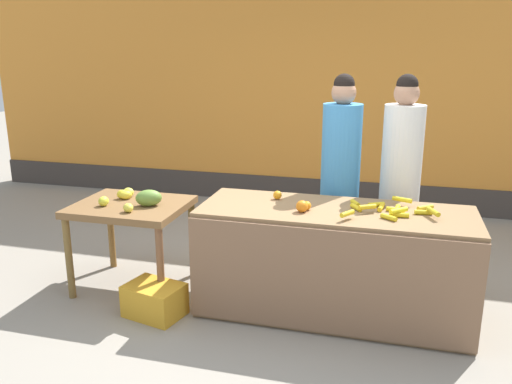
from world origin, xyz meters
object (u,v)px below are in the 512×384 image
Objects in this scene: vendor_woman_blue_shirt at (340,180)px; vendor_woman_white_shirt at (400,183)px; produce_sack at (233,240)px; produce_crate at (155,300)px.

vendor_woman_blue_shirt is 0.51m from vendor_woman_white_shirt.
produce_sack is (-1.00, -0.01, -0.66)m from vendor_woman_blue_shirt.
produce_crate is 0.79× the size of produce_sack.
produce_crate is at bearing -140.86° from vendor_woman_blue_shirt.
vendor_woman_white_shirt is at bearing 4.56° from vendor_woman_blue_shirt.
vendor_woman_blue_shirt is 4.22× the size of produce_crate.
vendor_woman_white_shirt is 4.23× the size of produce_crate.
produce_sack is (0.32, 1.06, 0.15)m from produce_crate.
produce_crate is at bearing -106.63° from produce_sack.
vendor_woman_white_shirt reaches higher than produce_sack.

